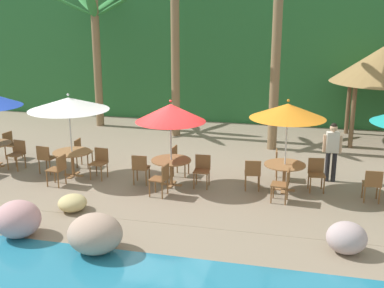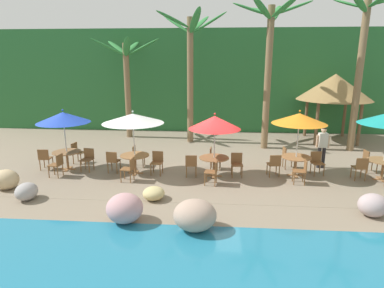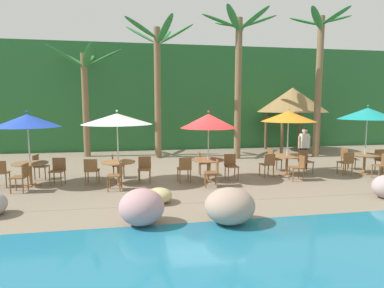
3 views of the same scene
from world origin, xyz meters
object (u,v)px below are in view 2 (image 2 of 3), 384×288
chair_teal_inland (368,159)px  palm_tree_fourth (362,54)px  umbrella_blue (63,117)px  dining_table_teal (383,164)px  palm_tree_third (269,52)px  chair_blue_left (45,158)px  umbrella_white (133,118)px  umbrella_red (215,122)px  chair_white_right (129,168)px  chair_blue_inland (77,151)px  palm_tree_nearest (127,72)px  chair_blue_right (57,164)px  chair_red_right (213,171)px  palapa_hut (335,87)px  dining_table_red (214,161)px  dining_table_orange (296,160)px  chair_red_left (191,164)px  waiter_in_white (322,144)px  chair_white_inland (137,154)px  umbrella_orange (299,119)px  chair_orange_inland (287,156)px  palm_tree_second (190,59)px  chair_red_seaward (237,163)px  dining_table_blue (67,155)px  chair_orange_right (302,170)px  chair_white_seaward (157,161)px  chair_orange_left (274,164)px  chair_orange_seaward (317,161)px  chair_blue_seaward (88,158)px  chair_white_left (113,160)px

chair_teal_inland → palm_tree_fourth: (0.56, 3.23, 3.98)m
umbrella_blue → dining_table_teal: bearing=-1.2°
palm_tree_third → chair_blue_left: bearing=-155.5°
umbrella_white → umbrella_red: umbrella_white is taller
chair_white_right → umbrella_red: 3.46m
chair_blue_inland → umbrella_white: bearing=-22.0°
palm_tree_nearest → palm_tree_fourth: (11.36, -2.04, 0.89)m
chair_blue_right → chair_red_right: same height
chair_teal_inland → palapa_hut: bearing=87.6°
dining_table_red → dining_table_orange: bearing=6.1°
chair_blue_inland → umbrella_red: 6.10m
chair_red_left → waiter_in_white: (5.13, 1.50, 0.47)m
chair_white_inland → umbrella_orange: size_ratio=0.35×
chair_orange_inland → palm_tree_second: palm_tree_second is taller
dining_table_orange → palm_tree_third: 5.68m
chair_red_seaward → dining_table_teal: chair_red_seaward is taller
dining_table_blue → chair_teal_inland: chair_teal_inland is taller
chair_white_right → palm_tree_nearest: 7.85m
umbrella_orange → chair_teal_inland: 3.39m
chair_blue_inland → dining_table_red: chair_blue_inland is taller
dining_table_blue → chair_white_inland: size_ratio=1.26×
palapa_hut → waiter_in_white: palapa_hut is taller
chair_orange_inland → palm_tree_fourth: size_ratio=0.12×
umbrella_orange → palm_tree_nearest: 9.96m
umbrella_orange → chair_red_left: bearing=-173.0°
dining_table_blue → chair_orange_right: (8.88, -0.88, -0.10)m
chair_white_inland → chair_red_seaward: (3.99, -0.81, 0.00)m
dining_table_red → chair_teal_inland: (5.94, 0.94, -0.10)m
chair_orange_right → waiter_in_white: bearing=57.1°
palapa_hut → umbrella_white: bearing=-146.5°
umbrella_white → dining_table_teal: 9.23m
chair_white_inland → chair_red_left: (2.30, -1.09, 0.00)m
umbrella_blue → chair_white_seaward: size_ratio=2.78×
chair_white_inland → chair_white_right: bearing=-85.3°
chair_blue_right → chair_orange_left: same height
chair_orange_seaward → waiter_in_white: waiter_in_white is taller
umbrella_blue → palapa_hut: bearing=25.9°
chair_blue_seaward → umbrella_white: 2.54m
chair_blue_inland → chair_red_seaward: 6.71m
chair_teal_inland → palm_tree_third: size_ratio=0.13×
umbrella_blue → palm_tree_second: size_ratio=0.37×
chair_white_left → umbrella_orange: bearing=2.1°
chair_orange_inland → dining_table_teal: bearing=-18.5°
chair_white_seaward → dining_table_teal: (8.25, -0.01, 0.10)m
umbrella_blue → umbrella_white: bearing=-5.3°
umbrella_blue → chair_red_left: size_ratio=2.78×
palm_tree_third → palapa_hut: (3.74, 1.82, -1.73)m
chair_blue_inland → palm_tree_second: 7.16m
chair_orange_left → palm_tree_second: (-3.54, 5.24, 3.76)m
umbrella_orange → chair_orange_inland: bearing=101.2°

